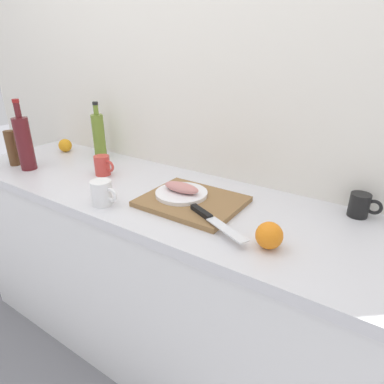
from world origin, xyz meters
TOP-DOWN VIEW (x-y plane):
  - ground_plane at (0.00, 0.00)m, footprint 12.00×12.00m
  - back_wall at (0.00, 0.33)m, footprint 3.20×0.05m
  - kitchen_counter at (0.00, 0.00)m, footprint 2.00×0.60m
  - cutting_board at (0.25, -0.01)m, footprint 0.37×0.31m
  - white_plate at (0.19, -0.01)m, footprint 0.21×0.21m
  - fish_fillet at (0.19, -0.01)m, footprint 0.16×0.07m
  - chef_knife at (0.40, -0.12)m, footprint 0.28×0.14m
  - olive_oil_bottle at (-0.49, 0.19)m, footprint 0.06×0.06m
  - wine_bottle at (-0.65, -0.13)m, footprint 0.07×0.07m
  - coffee_mug_0 at (-0.28, 0.02)m, footprint 0.11×0.07m
  - coffee_mug_1 at (-0.03, -0.21)m, footprint 0.12×0.08m
  - coffee_mug_2 at (0.81, 0.24)m, footprint 0.11×0.07m
  - orange_0 at (0.61, -0.14)m, footprint 0.08×0.08m
  - orange_1 at (-0.75, 0.16)m, footprint 0.07×0.07m
  - pepper_mill at (-0.77, -0.14)m, footprint 0.05×0.05m

SIDE VIEW (x-z plane):
  - ground_plane at x=0.00m, z-range 0.00..0.00m
  - kitchen_counter at x=0.00m, z-range 0.00..0.90m
  - cutting_board at x=0.25m, z-range 0.90..0.92m
  - white_plate at x=0.19m, z-range 0.92..0.93m
  - chef_knife at x=0.40m, z-range 0.92..0.94m
  - orange_1 at x=-0.75m, z-range 0.90..0.97m
  - orange_0 at x=0.61m, z-range 0.90..0.98m
  - coffee_mug_2 at x=0.81m, z-range 0.90..0.99m
  - coffee_mug_0 at x=-0.28m, z-range 0.90..0.99m
  - coffee_mug_1 at x=-0.03m, z-range 0.90..1.00m
  - fish_fillet at x=0.19m, z-range 0.94..0.97m
  - pepper_mill at x=-0.77m, z-range 0.90..1.08m
  - olive_oil_bottle at x=-0.49m, z-range 0.87..1.18m
  - wine_bottle at x=-0.65m, z-range 0.87..1.21m
  - back_wall at x=0.00m, z-range 0.00..2.50m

